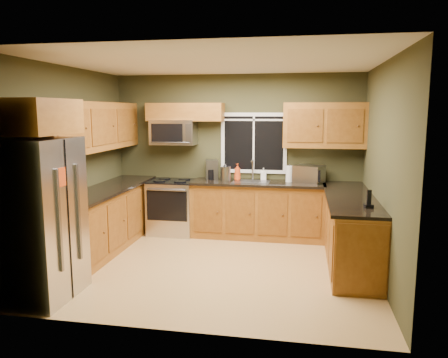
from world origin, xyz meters
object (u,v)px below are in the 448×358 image
(kettle, at_px, (226,173))
(soap_bottle_c, at_px, (227,173))
(coffee_maker, at_px, (212,170))
(soap_bottle_b, at_px, (263,174))
(paper_towel_roll, at_px, (289,174))
(soap_bottle_a, at_px, (237,172))
(toaster_oven, at_px, (309,174))
(refrigerator, at_px, (39,219))
(range, at_px, (173,207))
(microwave, at_px, (174,132))
(cordless_phone, at_px, (369,202))

(kettle, xyz_separation_m, soap_bottle_c, (-0.03, 0.24, -0.04))
(coffee_maker, bearing_deg, soap_bottle_b, 5.44)
(paper_towel_roll, distance_m, soap_bottle_a, 0.86)
(toaster_oven, height_order, paper_towel_roll, paper_towel_roll)
(refrigerator, relative_size, toaster_oven, 3.32)
(range, bearing_deg, microwave, 90.02)
(soap_bottle_a, bearing_deg, toaster_oven, 0.32)
(microwave, bearing_deg, soap_bottle_c, 5.99)
(range, height_order, kettle, kettle)
(soap_bottle_a, relative_size, cordless_phone, 1.29)
(range, xyz_separation_m, soap_bottle_a, (1.11, 0.09, 0.61))
(toaster_oven, distance_m, soap_bottle_a, 1.17)
(refrigerator, relative_size, kettle, 6.06)
(refrigerator, distance_m, toaster_oven, 4.13)
(soap_bottle_b, bearing_deg, cordless_phone, -53.02)
(toaster_oven, bearing_deg, kettle, -175.31)
(soap_bottle_c, xyz_separation_m, cordless_phone, (2.07, -1.91, -0.03))
(soap_bottle_a, bearing_deg, refrigerator, -122.11)
(soap_bottle_b, bearing_deg, microwave, -176.47)
(toaster_oven, bearing_deg, microwave, 179.06)
(kettle, bearing_deg, soap_bottle_a, 29.95)
(range, height_order, soap_bottle_a, soap_bottle_a)
(soap_bottle_b, bearing_deg, paper_towel_roll, -16.89)
(kettle, bearing_deg, microwave, 170.90)
(refrigerator, bearing_deg, toaster_oven, 44.02)
(coffee_maker, distance_m, cordless_phone, 2.95)
(refrigerator, relative_size, paper_towel_roll, 6.21)
(kettle, bearing_deg, range, 179.25)
(toaster_oven, bearing_deg, soap_bottle_a, -179.68)
(paper_towel_roll, relative_size, soap_bottle_c, 1.55)
(toaster_oven, bearing_deg, paper_towel_roll, -179.96)
(range, relative_size, kettle, 3.15)
(microwave, bearing_deg, cordless_phone, -31.46)
(range, xyz_separation_m, soap_bottle_c, (0.90, 0.23, 0.56))
(range, distance_m, cordless_phone, 3.45)
(kettle, height_order, paper_towel_roll, kettle)
(range, height_order, soap_bottle_c, soap_bottle_c)
(microwave, relative_size, kettle, 2.56)
(cordless_phone, bearing_deg, microwave, 148.54)
(kettle, distance_m, soap_bottle_a, 0.21)
(cordless_phone, bearing_deg, soap_bottle_b, 126.98)
(toaster_oven, xyz_separation_m, paper_towel_roll, (-0.32, -0.00, -0.01))
(coffee_maker, distance_m, soap_bottle_a, 0.45)
(soap_bottle_b, relative_size, cordless_phone, 0.93)
(range, relative_size, soap_bottle_b, 4.61)
(microwave, xyz_separation_m, soap_bottle_a, (1.11, -0.04, -0.65))
(coffee_maker, bearing_deg, refrigerator, -114.76)
(kettle, relative_size, soap_bottle_b, 1.46)
(microwave, distance_m, coffee_maker, 0.91)
(microwave, bearing_deg, soap_bottle_b, 3.53)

